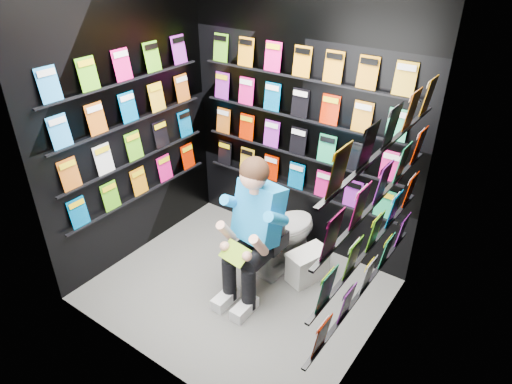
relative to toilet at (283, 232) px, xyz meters
The scene contains 13 objects.
floor 0.67m from the toilet, 102.65° to the right, with size 2.40×2.40×0.00m, color #61615F.
wall_back 1.04m from the toilet, 105.44° to the left, with size 2.40×0.04×2.60m, color black.
wall_front 1.81m from the toilet, 94.56° to the right, with size 2.40×0.04×2.60m, color black.
wall_left 1.71m from the toilet, 157.38° to the right, with size 0.04×2.00×2.60m, color black.
wall_right 1.53m from the toilet, 27.14° to the right, with size 0.04×2.00×2.60m, color black.
comics_back 1.03m from the toilet, 106.48° to the left, with size 2.10×0.06×1.37m, color #BD5914, non-canonical shape.
comics_left 1.69m from the toilet, 156.91° to the right, with size 0.06×1.70×1.37m, color #BD5914, non-canonical shape.
comics_right 1.51m from the toilet, 27.80° to the right, with size 0.06×1.70×1.37m, color #BD5914, non-canonical shape.
toilet is the anchor object (origin of this frame).
longbox 0.39m from the toilet, ahead, with size 0.20×0.37×0.28m, color silver.
longbox_lid 0.32m from the toilet, ahead, with size 0.22×0.39×0.03m, color silver.
reader 0.56m from the toilet, 90.00° to the right, with size 0.54×0.78×1.44m, color #0B70BF, non-canonical shape.
held_comic 0.76m from the toilet, 90.00° to the right, with size 0.25×0.01×0.17m, color #18961C.
Camera 1 is at (1.96, -2.46, 2.85)m, focal length 32.00 mm.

